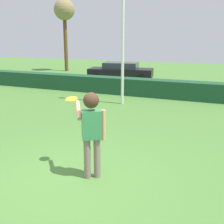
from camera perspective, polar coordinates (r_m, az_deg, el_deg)
The scene contains 7 objects.
ground_plane at distance 6.00m, azimuth -7.73°, elevation -13.00°, with size 60.00×60.00×0.00m, color #4C7C36.
person at distance 5.58m, azimuth -4.15°, elevation -2.74°, with size 0.80×0.58×1.78m.
frisbee at distance 6.08m, azimuth -8.19°, elevation 2.59°, with size 0.25×0.25×0.07m.
lamppost at distance 12.11m, azimuth 2.22°, elevation 17.32°, with size 0.24×0.24×6.06m.
hedge_row at distance 13.86m, azimuth 11.56°, elevation 4.53°, with size 29.00×0.90×0.84m, color #1C492D.
parked_car_black at distance 19.03m, azimuth 1.80°, elevation 8.30°, with size 4.44×2.46×1.25m.
bare_elm_tree at distance 25.55m, azimuth -9.59°, elevation 19.24°, with size 1.75×1.75×6.02m.
Camera 1 is at (2.84, -4.51, 2.77)m, focal length 45.28 mm.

